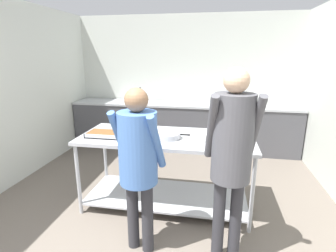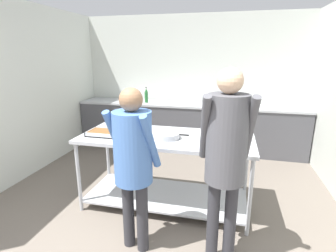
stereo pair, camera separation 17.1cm
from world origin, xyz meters
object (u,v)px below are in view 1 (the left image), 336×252
object	(u,v)px
plate_stack	(200,137)
sauce_pan	(168,135)
guest_serving_right	(232,148)
serving_tray_roast	(107,134)
serving_tray_vegetables	(230,135)
broccoli_bowl	(136,135)
water_bottle	(140,96)
guest_serving_left	(138,156)

from	to	relation	value
plate_stack	sauce_pan	bearing A→B (deg)	-175.94
sauce_pan	guest_serving_right	size ratio (longest dim) A/B	0.24
serving_tray_roast	serving_tray_vegetables	xyz separation A→B (m)	(1.47, 0.25, -0.00)
sauce_pan	serving_tray_vegetables	xyz separation A→B (m)	(0.72, 0.20, -0.01)
broccoli_bowl	plate_stack	size ratio (longest dim) A/B	0.89
serving_tray_vegetables	water_bottle	world-z (taller)	water_bottle
plate_stack	broccoli_bowl	bearing A→B (deg)	-172.05
serving_tray_roast	plate_stack	bearing A→B (deg)	4.06
sauce_pan	water_bottle	world-z (taller)	water_bottle
serving_tray_roast	serving_tray_vegetables	distance (m)	1.49
serving_tray_vegetables	guest_serving_right	xyz separation A→B (m)	(-0.04, -0.92, 0.16)
water_bottle	serving_tray_roast	bearing A→B (deg)	-84.27
serving_tray_roast	sauce_pan	xyz separation A→B (m)	(0.74, 0.05, 0.01)
plate_stack	guest_serving_left	bearing A→B (deg)	-123.63
sauce_pan	water_bottle	bearing A→B (deg)	114.01
broccoli_bowl	guest_serving_right	bearing A→B (deg)	-31.40
plate_stack	guest_serving_left	distance (m)	0.93
serving_tray_roast	broccoli_bowl	xyz separation A→B (m)	(0.37, -0.02, 0.02)
serving_tray_roast	sauce_pan	bearing A→B (deg)	4.07
guest_serving_right	water_bottle	bearing A→B (deg)	119.76
broccoli_bowl	guest_serving_left	distance (m)	0.71
plate_stack	guest_serving_right	bearing A→B (deg)	-67.59
guest_serving_left	sauce_pan	bearing A→B (deg)	79.61
sauce_pan	broccoli_bowl	bearing A→B (deg)	-168.16
serving_tray_roast	guest_serving_right	world-z (taller)	guest_serving_right
plate_stack	water_bottle	bearing A→B (deg)	122.11
serving_tray_roast	guest_serving_right	bearing A→B (deg)	-25.10
serving_tray_vegetables	guest_serving_right	distance (m)	0.94
broccoli_bowl	sauce_pan	world-z (taller)	broccoli_bowl
serving_tray_vegetables	guest_serving_left	bearing A→B (deg)	-132.38
serving_tray_vegetables	water_bottle	bearing A→B (deg)	130.58
guest_serving_left	plate_stack	bearing A→B (deg)	56.37
serving_tray_vegetables	sauce_pan	bearing A→B (deg)	-164.87
serving_tray_vegetables	guest_serving_left	distance (m)	1.28
plate_stack	serving_tray_vegetables	xyz separation A→B (m)	(0.35, 0.17, -0.01)
serving_tray_roast	broccoli_bowl	distance (m)	0.37
water_bottle	guest_serving_right	bearing A→B (deg)	-60.24
sauce_pan	guest_serving_left	size ratio (longest dim) A/B	0.27
serving_tray_vegetables	serving_tray_roast	bearing A→B (deg)	-170.39
serving_tray_roast	water_bottle	size ratio (longest dim) A/B	1.49
guest_serving_right	water_bottle	size ratio (longest dim) A/B	5.79
broccoli_bowl	water_bottle	world-z (taller)	water_bottle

